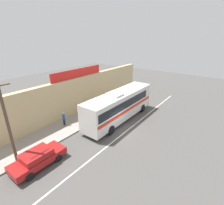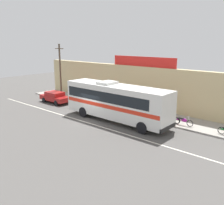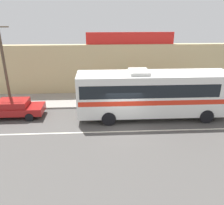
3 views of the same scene
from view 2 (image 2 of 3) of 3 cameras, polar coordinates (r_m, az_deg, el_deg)
ground_plane at (r=24.93m, az=-5.25°, el=-3.90°), size 70.00×70.00×0.00m
sidewalk_slab at (r=28.59m, az=2.28°, el=-1.38°), size 30.00×3.60×0.14m
storefront_facade at (r=29.75m, az=4.93°, el=3.79°), size 30.00×0.70×4.80m
storefront_billboard at (r=28.65m, az=7.12°, el=9.30°), size 8.28×0.12×1.10m
road_center_stripe at (r=24.41m, az=-6.61°, el=-4.32°), size 30.00×0.14×0.01m
intercity_bus at (r=23.88m, az=0.80°, el=0.50°), size 11.34×2.66×3.78m
parked_car at (r=32.24m, az=-12.89°, el=1.26°), size 4.33×1.88×1.37m
utility_pole at (r=33.46m, az=-11.76°, el=7.15°), size 1.60×0.22×7.12m
motorcycle_black at (r=23.56m, az=15.97°, el=-4.02°), size 1.87×0.56×0.94m
motorcycle_purple at (r=24.01m, az=13.18°, el=-3.51°), size 1.85×0.56×0.94m
pedestrian_by_curb at (r=27.81m, az=3.22°, el=0.45°), size 0.30×0.48×1.71m
pedestrian_near_shop at (r=30.50m, az=-1.45°, el=1.54°), size 0.30×0.48×1.61m
pedestrian_far_left at (r=26.06m, az=10.76°, el=-0.77°), size 0.30×0.48×1.66m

